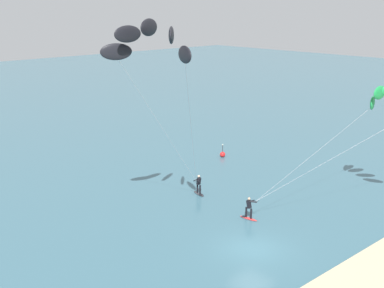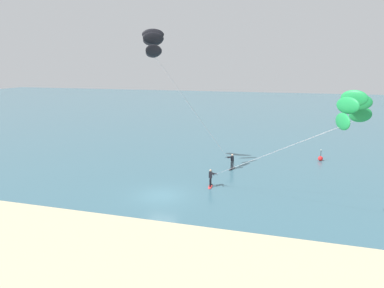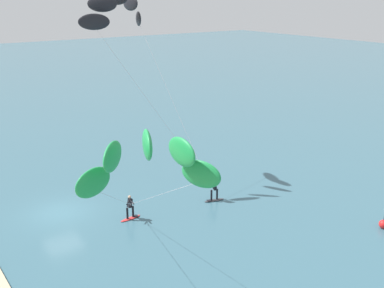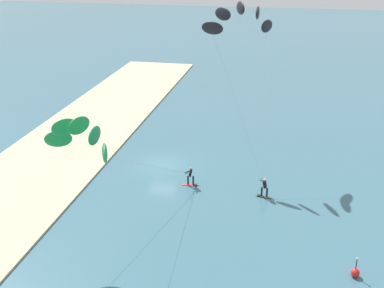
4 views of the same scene
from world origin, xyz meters
TOP-DOWN VIEW (x-y plane):
  - ground_plane at (0.00, 0.00)m, footprint 240.00×240.00m
  - sand_strip at (0.00, -10.55)m, footprint 80.00×10.79m
  - kitesurfer_nearshore at (-2.80, 6.55)m, footprint 9.92×7.35m
  - kitesurfer_mid_water at (14.02, -1.04)m, footprint 12.83×8.18m
  - marker_buoy at (13.90, 15.96)m, footprint 0.56×0.56m

SIDE VIEW (x-z plane):
  - ground_plane at x=0.00m, z-range 0.00..0.00m
  - sand_strip at x=0.00m, z-range 0.00..0.16m
  - marker_buoy at x=13.90m, z-range -0.39..0.99m
  - kitesurfer_mid_water at x=14.02m, z-range 3.19..12.65m
  - kitesurfer_nearshore at x=-2.80m, z-range 5.45..19.95m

